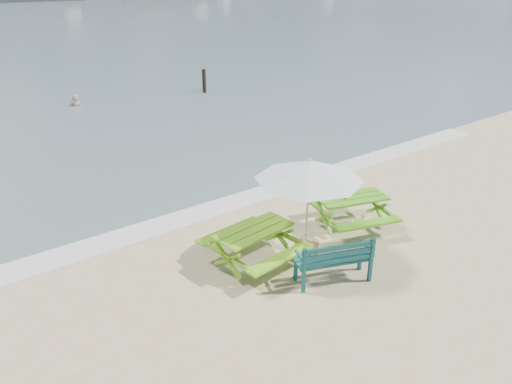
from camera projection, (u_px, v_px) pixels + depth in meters
foam_strip at (232, 203)px, 13.60m from camera, size 22.00×0.90×0.01m
picnic_table_left at (254, 247)px, 10.65m from camera, size 1.90×2.07×0.82m
picnic_table_right at (351, 212)px, 12.20m from camera, size 2.17×2.29×0.80m
park_bench at (333, 268)px, 10.08m from camera, size 1.62×1.04×0.95m
side_table at (305, 250)px, 10.99m from camera, size 0.60×0.60×0.30m
patio_umbrella at (309, 170)px, 10.22m from camera, size 2.99×2.99×2.26m
beer_bottle at (345, 196)px, 11.89m from camera, size 0.07×0.07×0.25m
swimmer at (77, 112)px, 23.62m from camera, size 0.71×0.61×1.65m
mooring_pilings at (204, 83)px, 26.15m from camera, size 0.58×0.78×1.41m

